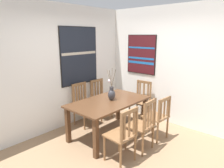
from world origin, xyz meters
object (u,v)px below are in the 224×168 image
Objects in this scene: chair_2 at (100,98)px; painting_on_back_wall at (79,56)px; chair_3 at (158,117)px; painting_on_side_wall at (141,54)px; chair_5 at (123,135)px; chair_1 at (141,100)px; dining_table at (109,106)px; chair_4 at (83,103)px; chair_0 at (143,124)px; centerpiece_vase at (112,94)px.

painting_on_back_wall is at bearing 151.59° from chair_2.
chair_3 is 0.93× the size of painting_on_side_wall.
chair_5 is 2.25m from painting_on_back_wall.
chair_1 is 0.98× the size of painting_on_side_wall.
dining_table is 1.72× the size of painting_on_side_wall.
dining_table is at bearing -124.46° from chair_2.
chair_3 is at bearing -56.98° from dining_table.
chair_4 is 1.69m from chair_5.
chair_0 is 1.44m from chair_1.
painting_on_side_wall is at bearing 8.23° from dining_table.
chair_0 is 1.03× the size of chair_1.
chair_0 is at bearing -96.19° from centerpiece_vase.
chair_3 is 1.74m from painting_on_side_wall.
centerpiece_vase is 1.08m from chair_5.
dining_table is 1.70× the size of chair_0.
chair_0 is 1.01× the size of chair_2.
chair_1 is 1.06× the size of chair_3.
chair_4 is 1.88m from painting_on_side_wall.
dining_table is at bearing 89.10° from chair_0.
painting_on_back_wall reaches higher than chair_3.
painting_on_side_wall is at bearing 38.76° from chair_1.
chair_4 is at bearing 145.09° from chair_1.
chair_5 is (-1.07, 0.03, 0.02)m from chair_3.
painting_on_side_wall reaches higher than centerpiece_vase.
chair_0 is at bearing -90.90° from dining_table.
chair_1 is (1.16, 0.00, -0.15)m from dining_table.
chair_3 is at bearing -1.60° from chair_5.
chair_4 is 0.74× the size of painting_on_back_wall.
chair_1 is 0.71× the size of painting_on_back_wall.
painting_on_back_wall is (-1.03, 1.06, 1.09)m from chair_1.
chair_1 is 1.04m from chair_3.
chair_5 is at bearing -152.99° from painting_on_side_wall.
dining_table is 0.26m from centerpiece_vase.
painting_on_side_wall is at bearing -33.69° from painting_on_back_wall.
chair_2 is at bearing 1.20° from chair_4.
chair_1 is at bearing -141.24° from painting_on_side_wall.
chair_4 reaches higher than chair_0.
chair_2 is (0.49, 0.83, -0.39)m from centerpiece_vase.
painting_on_back_wall reaches higher than painting_on_side_wall.
chair_5 is (-0.53, -1.61, -0.02)m from chair_4.
chair_5 is at bearing -124.28° from chair_2.
chair_3 is at bearing -78.04° from painting_on_back_wall.
chair_3 is at bearing -60.93° from centerpiece_vase.
centerpiece_vase is 0.68× the size of chair_2.
chair_5 is at bearing 175.60° from chair_0.
chair_4 is at bearing 71.69° from chair_5.
chair_4 reaches higher than chair_5.
chair_4 is (-1.17, 0.81, 0.02)m from chair_1.
dining_table is 1.75× the size of chair_1.
painting_on_side_wall is at bearing -23.21° from chair_4.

